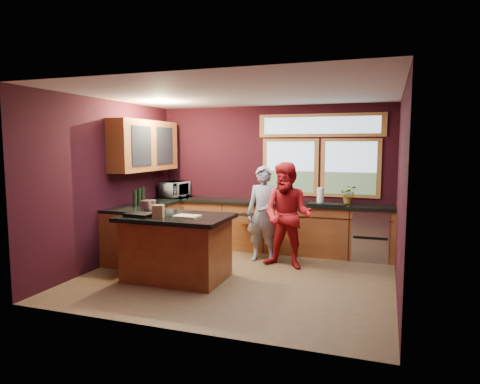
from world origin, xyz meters
The scene contains 14 objects.
floor centered at (0.00, 0.00, 0.00)m, with size 4.50×4.50×0.00m, color brown.
room_shell centered at (-0.60, 0.32, 1.80)m, with size 4.52×4.02×2.71m.
back_counter centered at (0.20, 1.70, 0.46)m, with size 4.50×0.64×0.93m.
left_counter centered at (-1.95, 0.85, 0.47)m, with size 0.64×2.30×0.93m.
island centered at (-0.80, -0.41, 0.48)m, with size 1.55×1.05×0.95m.
person_grey centered at (0.13, 0.95, 0.81)m, with size 0.59×0.39×1.62m, color slate.
person_red centered at (0.60, 0.70, 0.85)m, with size 0.82×0.64×1.69m, color #A21217.
microwave centered at (-1.92, 1.67, 1.08)m, with size 0.56×0.38×0.31m, color #999999.
potted_plant centered at (1.46, 1.75, 1.09)m, with size 0.30×0.26×0.33m, color #999999.
paper_towel centered at (0.97, 1.70, 1.07)m, with size 0.12×0.12×0.28m, color silver.
cutting_board centered at (-0.60, -0.46, 0.95)m, with size 0.35×0.25×0.02m, color tan.
stock_pot centered at (-1.35, -0.26, 1.03)m, with size 0.24×0.24×0.18m, color silver.
paper_bag centered at (-0.95, -0.66, 1.03)m, with size 0.15×0.12×0.18m, color brown.
black_tray centered at (-1.25, -0.66, 0.97)m, with size 0.40×0.28×0.05m, color black.
Camera 1 is at (2.08, -5.90, 1.97)m, focal length 32.00 mm.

